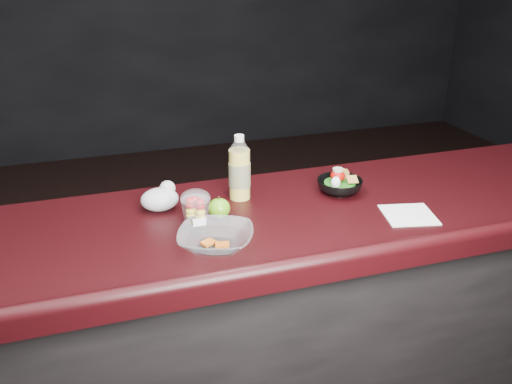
% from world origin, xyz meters
% --- Properties ---
extents(counter, '(4.06, 0.71, 1.02)m').
position_xyz_m(counter, '(0.00, 0.30, 0.51)').
color(counter, black).
rests_on(counter, ground).
extents(lemonade_bottle, '(0.08, 0.08, 0.23)m').
position_xyz_m(lemonade_bottle, '(0.05, 0.47, 1.12)').
color(lemonade_bottle, yellow).
rests_on(lemonade_bottle, counter).
extents(fruit_cup, '(0.09, 0.09, 0.13)m').
position_xyz_m(fruit_cup, '(-0.15, 0.28, 1.09)').
color(fruit_cup, white).
rests_on(fruit_cup, counter).
extents(green_apple, '(0.07, 0.07, 0.07)m').
position_xyz_m(green_apple, '(-0.06, 0.33, 1.05)').
color(green_apple, '#448B10').
rests_on(green_apple, counter).
extents(plastic_bag, '(0.13, 0.10, 0.09)m').
position_xyz_m(plastic_bag, '(-0.23, 0.46, 1.06)').
color(plastic_bag, silver).
rests_on(plastic_bag, counter).
extents(snack_bowl, '(0.21, 0.21, 0.09)m').
position_xyz_m(snack_bowl, '(0.39, 0.40, 1.05)').
color(snack_bowl, black).
rests_on(snack_bowl, counter).
extents(takeout_bowl, '(0.29, 0.29, 0.05)m').
position_xyz_m(takeout_bowl, '(-0.12, 0.15, 1.05)').
color(takeout_bowl, silver).
rests_on(takeout_bowl, counter).
extents(paper_napkin, '(0.19, 0.19, 0.00)m').
position_xyz_m(paper_napkin, '(0.53, 0.16, 1.02)').
color(paper_napkin, white).
rests_on(paper_napkin, counter).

